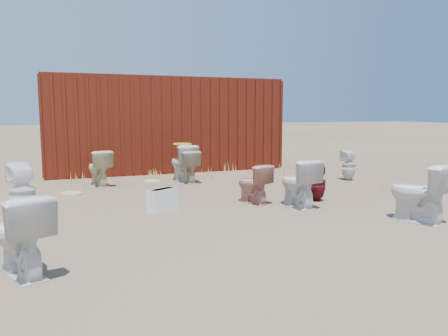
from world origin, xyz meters
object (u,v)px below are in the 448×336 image
object	(u,v)px
toilet_back_beige_right	(189,166)
loose_tank	(163,200)
toilet_front_c	(298,183)
toilet_front_e	(418,192)
shipping_container	(162,124)
toilet_back_beige_left	(99,168)
toilet_front_maroon	(317,182)
toilet_back_yellowlid	(182,163)
toilet_front_a	(21,235)
toilet_back_e	(349,165)
toilet_front_pink	(253,184)
toilet_back_a	(22,191)

from	to	relation	value
toilet_back_beige_right	loose_tank	world-z (taller)	toilet_back_beige_right
toilet_back_beige_right	loose_tank	bearing A→B (deg)	66.23
toilet_front_c	toilet_front_e	xyz separation A→B (m)	(1.05, -1.46, 0.02)
shipping_container	toilet_back_beige_left	xyz separation A→B (m)	(-1.91, -2.36, -0.83)
toilet_front_maroon	toilet_back_yellowlid	xyz separation A→B (m)	(-1.54, 2.99, 0.07)
toilet_front_a	toilet_back_e	distance (m)	7.45
toilet_front_pink	toilet_back_beige_right	distance (m)	2.51
toilet_front_pink	toilet_back_yellowlid	bearing A→B (deg)	-97.09
toilet_front_e	loose_tank	world-z (taller)	toilet_front_e
toilet_front_maroon	toilet_front_c	bearing A→B (deg)	32.31
toilet_front_e	loose_tank	size ratio (longest dim) A/B	1.66
toilet_front_maroon	loose_tank	xyz separation A→B (m)	(-2.66, 0.21, -0.16)
toilet_front_e	loose_tank	distance (m)	3.73
toilet_front_a	toilet_back_beige_left	size ratio (longest dim) A/B	1.05
toilet_front_c	toilet_back_a	bearing A→B (deg)	-13.41
shipping_container	toilet_back_e	bearing A→B (deg)	-47.09
toilet_back_beige_left	toilet_front_pink	bearing A→B (deg)	117.97
toilet_front_a	toilet_back_yellowlid	xyz separation A→B (m)	(2.99, 4.93, 0.01)
loose_tank	toilet_back_yellowlid	bearing A→B (deg)	36.92
toilet_front_pink	toilet_back_e	bearing A→B (deg)	-170.66
toilet_front_a	toilet_front_e	size ratio (longest dim) A/B	0.95
toilet_back_yellowlid	toilet_front_c	bearing A→B (deg)	99.39
loose_tank	shipping_container	bearing A→B (deg)	45.45
toilet_back_beige_right	toilet_back_yellowlid	distance (m)	0.27
toilet_front_c	toilet_back_yellowlid	world-z (taller)	toilet_back_yellowlid
toilet_front_pink	loose_tank	distance (m)	1.57
toilet_front_maroon	toilet_back_a	xyz separation A→B (m)	(-4.64, 0.46, 0.08)
toilet_back_a	loose_tank	distance (m)	2.01
toilet_front_c	toilet_back_a	xyz separation A→B (m)	(-4.10, 0.74, 0.02)
toilet_front_a	toilet_back_e	size ratio (longest dim) A/B	1.13
loose_tank	toilet_back_beige_right	bearing A→B (deg)	33.78
toilet_front_pink	toilet_back_beige_left	distance (m)	3.54
shipping_container	toilet_back_a	bearing A→B (deg)	-123.31
toilet_front_c	toilet_back_e	distance (m)	3.20
toilet_front_e	toilet_back_yellowlid	xyz separation A→B (m)	(-2.05, 4.72, -0.01)
toilet_back_a	toilet_back_beige_right	bearing A→B (deg)	-160.88
toilet_front_pink	toilet_back_beige_right	world-z (taller)	toilet_back_beige_right
toilet_front_c	toilet_front_maroon	world-z (taller)	toilet_front_c
toilet_back_beige_left	toilet_back_yellowlid	size ratio (longest dim) A/B	0.92
toilet_front_a	toilet_back_beige_right	xyz separation A→B (m)	(3.05, 4.68, -0.04)
shipping_container	toilet_back_e	xyz separation A→B (m)	(3.39, -3.65, -0.85)
shipping_container	toilet_front_e	distance (m)	7.40
toilet_front_a	toilet_back_a	xyz separation A→B (m)	(-0.12, 2.40, 0.02)
toilet_back_beige_right	toilet_back_yellowlid	bearing A→B (deg)	-74.73
toilet_front_pink	toilet_front_e	world-z (taller)	toilet_front_e
toilet_front_a	toilet_front_pink	xyz separation A→B (m)	(3.43, 2.19, -0.06)
shipping_container	toilet_front_a	bearing A→B (deg)	-113.01
toilet_front_maroon	toilet_back_beige_left	xyz separation A→B (m)	(-3.34, 3.00, 0.04)
shipping_container	loose_tank	xyz separation A→B (m)	(-1.24, -5.14, -1.02)
toilet_front_a	toilet_back_e	bearing A→B (deg)	-172.24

